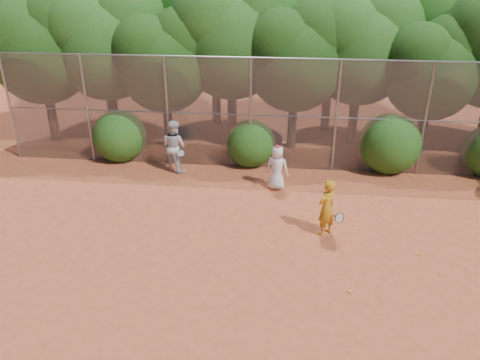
# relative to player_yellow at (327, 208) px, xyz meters

# --- Properties ---
(ground) EXTENTS (80.00, 80.00, 0.00)m
(ground) POSITION_rel_player_yellow_xyz_m (-1.49, -1.55, -0.83)
(ground) COLOR #AB4726
(ground) RESTS_ON ground
(fence_back) EXTENTS (20.05, 0.09, 4.03)m
(fence_back) POSITION_rel_player_yellow_xyz_m (-1.61, 4.45, 1.23)
(fence_back) COLOR gray
(fence_back) RESTS_ON ground
(tree_0) EXTENTS (4.38, 3.81, 6.00)m
(tree_0) POSITION_rel_player_yellow_xyz_m (-10.93, 6.49, 3.11)
(tree_0) COLOR black
(tree_0) RESTS_ON ground
(tree_1) EXTENTS (4.64, 4.03, 6.35)m
(tree_1) POSITION_rel_player_yellow_xyz_m (-8.43, 7.00, 3.34)
(tree_1) COLOR black
(tree_1) RESTS_ON ground
(tree_2) EXTENTS (3.99, 3.47, 5.47)m
(tree_2) POSITION_rel_player_yellow_xyz_m (-5.94, 6.29, 2.76)
(tree_2) COLOR black
(tree_2) RESTS_ON ground
(tree_3) EXTENTS (4.89, 4.26, 6.70)m
(tree_3) POSITION_rel_player_yellow_xyz_m (-3.43, 7.30, 3.57)
(tree_3) COLOR black
(tree_3) RESTS_ON ground
(tree_4) EXTENTS (4.19, 3.64, 5.73)m
(tree_4) POSITION_rel_player_yellow_xyz_m (-0.93, 6.69, 2.93)
(tree_4) COLOR black
(tree_4) RESTS_ON ground
(tree_5) EXTENTS (4.51, 3.92, 6.17)m
(tree_5) POSITION_rel_player_yellow_xyz_m (1.57, 7.49, 3.22)
(tree_5) COLOR black
(tree_5) RESTS_ON ground
(tree_6) EXTENTS (3.86, 3.36, 5.29)m
(tree_6) POSITION_rel_player_yellow_xyz_m (4.06, 6.49, 2.64)
(tree_6) COLOR black
(tree_6) RESTS_ON ground
(tree_9) EXTENTS (4.83, 4.20, 6.62)m
(tree_9) POSITION_rel_player_yellow_xyz_m (-9.43, 9.30, 3.51)
(tree_9) COLOR black
(tree_9) RESTS_ON ground
(tree_10) EXTENTS (5.15, 4.48, 7.06)m
(tree_10) POSITION_rel_player_yellow_xyz_m (-4.42, 9.50, 3.80)
(tree_10) COLOR black
(tree_10) RESTS_ON ground
(tree_11) EXTENTS (4.64, 4.03, 6.35)m
(tree_11) POSITION_rel_player_yellow_xyz_m (0.57, 9.10, 3.34)
(tree_11) COLOR black
(tree_11) RESTS_ON ground
(tree_12) EXTENTS (5.02, 4.37, 6.88)m
(tree_12) POSITION_rel_player_yellow_xyz_m (5.08, 9.70, 3.68)
(tree_12) COLOR black
(tree_12) RESTS_ON ground
(bush_0) EXTENTS (2.00, 2.00, 2.00)m
(bush_0) POSITION_rel_player_yellow_xyz_m (-7.49, 4.75, 0.17)
(bush_0) COLOR #1D4B12
(bush_0) RESTS_ON ground
(bush_1) EXTENTS (1.80, 1.80, 1.80)m
(bush_1) POSITION_rel_player_yellow_xyz_m (-2.49, 4.75, 0.07)
(bush_1) COLOR #1D4B12
(bush_1) RESTS_ON ground
(bush_2) EXTENTS (2.20, 2.20, 2.20)m
(bush_2) POSITION_rel_player_yellow_xyz_m (2.51, 4.75, 0.27)
(bush_2) COLOR #1D4B12
(bush_2) RESTS_ON ground
(player_yellow) EXTENTS (0.86, 0.71, 1.66)m
(player_yellow) POSITION_rel_player_yellow_xyz_m (0.00, 0.00, 0.00)
(player_yellow) COLOR #C38417
(player_yellow) RESTS_ON ground
(player_teen) EXTENTS (0.84, 0.66, 1.55)m
(player_teen) POSITION_rel_player_yellow_xyz_m (-1.44, 2.74, -0.06)
(player_teen) COLOR white
(player_teen) RESTS_ON ground
(player_white) EXTENTS (1.15, 1.07, 1.89)m
(player_white) POSITION_rel_player_yellow_xyz_m (-5.17, 3.85, 0.12)
(player_white) COLOR silver
(player_white) RESTS_ON ground
(ball_0) EXTENTS (0.07, 0.07, 0.07)m
(ball_0) POSITION_rel_player_yellow_xyz_m (0.90, 0.52, -0.79)
(ball_0) COLOR yellow
(ball_0) RESTS_ON ground
(ball_1) EXTENTS (0.07, 0.07, 0.07)m
(ball_1) POSITION_rel_player_yellow_xyz_m (1.86, 1.65, -0.79)
(ball_1) COLOR yellow
(ball_1) RESTS_ON ground
(ball_2) EXTENTS (0.07, 0.07, 0.07)m
(ball_2) POSITION_rel_player_yellow_xyz_m (0.44, -2.54, -0.79)
(ball_2) COLOR yellow
(ball_2) RESTS_ON ground
(ball_3) EXTENTS (0.07, 0.07, 0.07)m
(ball_3) POSITION_rel_player_yellow_xyz_m (2.42, -0.82, -0.79)
(ball_3) COLOR yellow
(ball_3) RESTS_ON ground
(ball_4) EXTENTS (0.07, 0.07, 0.07)m
(ball_4) POSITION_rel_player_yellow_xyz_m (-1.42, -0.92, -0.79)
(ball_4) COLOR yellow
(ball_4) RESTS_ON ground
(ball_5) EXTENTS (0.07, 0.07, 0.07)m
(ball_5) POSITION_rel_player_yellow_xyz_m (3.09, 2.98, -0.79)
(ball_5) COLOR yellow
(ball_5) RESTS_ON ground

